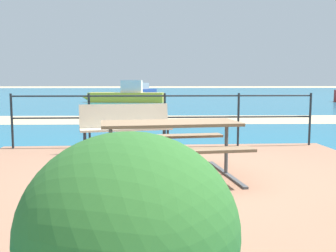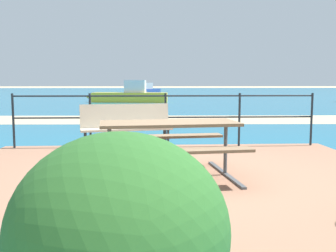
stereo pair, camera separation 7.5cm
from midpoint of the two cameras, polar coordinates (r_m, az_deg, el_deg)
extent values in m
plane|color=tan|center=(5.33, 0.62, -7.97)|extent=(240.00, 240.00, 0.00)
cube|color=#996B51|center=(5.32, 0.62, -7.65)|extent=(6.40, 5.20, 0.06)
cube|color=#196B8E|center=(45.17, -3.31, 4.82)|extent=(90.00, 90.00, 0.01)
cube|color=tan|center=(13.70, -2.12, 0.96)|extent=(54.08, 5.37, 0.01)
cube|color=#7A6047|center=(5.10, -0.10, 0.40)|extent=(1.88, 0.94, 0.04)
cube|color=#7A6047|center=(4.52, 1.26, -3.76)|extent=(1.83, 0.45, 0.04)
cube|color=#7A6047|center=(5.74, -1.17, -1.56)|extent=(1.83, 0.45, 0.04)
cylinder|color=#4C5156|center=(5.08, -8.90, -3.86)|extent=(0.06, 0.06, 0.73)
cube|color=#4C5156|center=(5.15, -8.83, -7.70)|extent=(0.22, 1.51, 0.03)
cylinder|color=#4C5156|center=(5.34, 8.26, -3.34)|extent=(0.06, 0.06, 0.73)
cube|color=#4C5156|center=(5.41, 8.20, -7.00)|extent=(0.22, 1.51, 0.03)
cube|color=#BCAD93|center=(6.88, -6.53, -0.43)|extent=(1.66, 0.71, 0.04)
cube|color=#BCAD93|center=(7.03, -6.78, 1.58)|extent=(1.60, 0.40, 0.42)
cylinder|color=#1E2328|center=(6.69, -12.49, -2.67)|extent=(0.04, 0.04, 0.45)
cylinder|color=#1E2328|center=(6.99, -12.60, -2.29)|extent=(0.04, 0.04, 0.45)
cylinder|color=#1E2328|center=(6.91, -0.34, -2.23)|extent=(0.04, 0.04, 0.45)
cylinder|color=#1E2328|center=(7.19, -0.95, -1.88)|extent=(0.04, 0.04, 0.45)
cylinder|color=#1E2328|center=(7.99, -22.42, 0.69)|extent=(0.04, 0.04, 1.06)
cylinder|color=#1E2328|center=(7.64, -11.88, 0.80)|extent=(0.04, 0.04, 1.06)
cylinder|color=#1E2328|center=(7.58, -0.77, 0.89)|extent=(0.04, 0.04, 1.06)
cylinder|color=#1E2328|center=(7.80, 10.12, 0.95)|extent=(0.04, 0.04, 1.06)
cylinder|color=#1E2328|center=(8.28, 20.09, 0.97)|extent=(0.04, 0.04, 1.06)
cylinder|color=#1E2328|center=(7.55, -0.77, 4.50)|extent=(5.90, 0.03, 0.03)
cylinder|color=#1E2328|center=(7.57, -0.77, 1.29)|extent=(5.90, 0.03, 0.03)
ellipsoid|color=#2D6628|center=(2.15, -6.83, -15.22)|extent=(1.19, 1.19, 1.07)
cube|color=#2D478C|center=(39.71, -4.20, 5.04)|extent=(3.53, 4.81, 0.62)
cube|color=#A5A8AD|center=(40.02, -3.91, 5.96)|extent=(1.43, 1.68, 0.64)
cone|color=#2D478C|center=(37.39, -6.52, 4.93)|extent=(0.74, 0.72, 0.56)
cube|color=yellow|center=(25.67, -6.31, 4.24)|extent=(5.05, 1.84, 0.64)
cube|color=silver|center=(25.58, -5.51, 5.86)|extent=(1.46, 0.89, 0.82)
cone|color=yellow|center=(26.34, -12.14, 4.19)|extent=(0.58, 0.64, 0.57)
camera|label=1|loc=(0.04, -90.34, -0.04)|focal=41.06mm
camera|label=2|loc=(0.04, 89.66, 0.04)|focal=41.06mm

